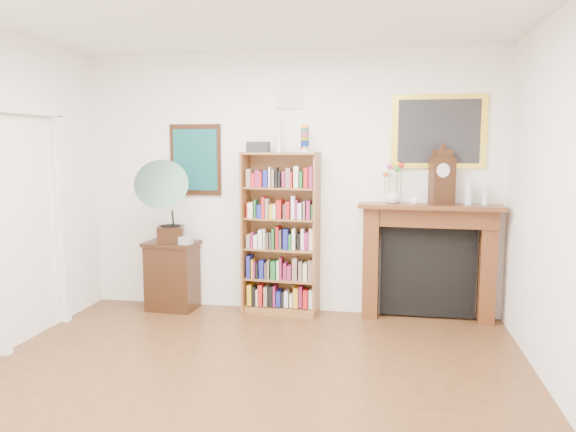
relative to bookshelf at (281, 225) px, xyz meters
The scene contains 15 objects.
room 2.38m from the bookshelf, 88.33° to the right, with size 4.51×5.01×2.81m.
door_casing 2.44m from the bookshelf, 151.99° to the right, with size 0.08×1.02×2.17m.
teal_poster 1.20m from the bookshelf, behind, with size 0.58×0.04×0.78m.
small_picture 1.39m from the bookshelf, 64.49° to the left, with size 0.26×0.04×0.30m.
gilt_painting 1.90m from the bookshelf, ahead, with size 0.95×0.04×0.75m.
bookshelf is the anchor object (origin of this frame).
side_cabinet 1.35m from the bookshelf, behind, with size 0.56×0.40×0.76m, color black.
fireplace 1.57m from the bookshelf, ahead, with size 1.45×0.41×1.22m.
gramophone 1.27m from the bookshelf, behind, with size 0.72×0.82×0.90m.
cd_stack 1.03m from the bookshelf, 169.78° to the right, with size 0.12×0.12×0.08m, color silver.
mantel_clock 1.73m from the bookshelf, ahead, with size 0.27×0.21×0.55m.
flower_vase 1.21m from the bookshelf, ahead, with size 0.15×0.15×0.16m, color white.
teacup 1.42m from the bookshelf, ahead, with size 0.09×0.09×0.07m, color white.
bottle_left 1.95m from the bookshelf, ahead, with size 0.07×0.07×0.24m, color silver.
bottle_right 2.11m from the bookshelf, ahead, with size 0.06×0.06×0.20m, color silver.
Camera 1 is at (1.02, -3.48, 1.82)m, focal length 35.00 mm.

